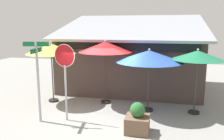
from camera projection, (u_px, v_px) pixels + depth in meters
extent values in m
cube|color=gray|center=(101.00, 118.00, 8.83)|extent=(28.00, 28.00, 0.10)
cube|color=#473833|center=(132.00, 62.00, 12.87)|extent=(7.02, 4.83, 2.91)
cube|color=#999EA8|center=(132.00, 26.00, 12.37)|extent=(7.52, 5.42, 1.36)
cube|color=black|center=(124.00, 45.00, 10.30)|extent=(6.42, 0.16, 0.44)
cylinder|color=#A8AAB2|center=(38.00, 82.00, 8.17)|extent=(0.09, 0.09, 2.89)
cube|color=#116B38|center=(36.00, 44.00, 7.91)|extent=(0.92, 0.16, 0.16)
cube|color=#116B38|center=(36.00, 50.00, 7.96)|extent=(0.16, 0.92, 0.16)
cube|color=white|center=(50.00, 44.00, 7.87)|extent=(0.06, 0.04, 0.16)
cylinder|color=#A8AAB2|center=(66.00, 93.00, 8.36)|extent=(0.07, 0.07, 2.04)
cylinder|color=white|center=(64.00, 56.00, 8.10)|extent=(0.81, 0.12, 0.81)
cylinder|color=red|center=(64.00, 56.00, 8.10)|extent=(0.76, 0.13, 0.76)
cylinder|color=black|center=(54.00, 100.00, 10.67)|extent=(0.44, 0.44, 0.08)
cylinder|color=#333335|center=(52.00, 77.00, 10.47)|extent=(0.05, 0.05, 2.24)
cone|color=#EAD14C|center=(51.00, 49.00, 10.23)|extent=(2.18, 2.18, 0.44)
sphere|color=silver|center=(51.00, 43.00, 10.18)|extent=(0.08, 0.08, 0.08)
cylinder|color=black|center=(106.00, 102.00, 10.46)|extent=(0.44, 0.44, 0.08)
cylinder|color=#333335|center=(106.00, 77.00, 10.24)|extent=(0.05, 0.05, 2.34)
cone|color=#B21E23|center=(105.00, 47.00, 9.99)|extent=(2.32, 2.32, 0.44)
sphere|color=silver|center=(105.00, 41.00, 9.95)|extent=(0.08, 0.08, 0.08)
cylinder|color=black|center=(148.00, 110.00, 9.48)|extent=(0.44, 0.44, 0.08)
cylinder|color=#333335|center=(148.00, 86.00, 9.29)|extent=(0.05, 0.05, 2.07)
cone|color=#2D56B7|center=(149.00, 56.00, 9.06)|extent=(2.62, 2.62, 0.45)
sphere|color=silver|center=(149.00, 49.00, 9.02)|extent=(0.08, 0.08, 0.08)
cylinder|color=black|center=(194.00, 112.00, 9.20)|extent=(0.44, 0.44, 0.08)
cylinder|color=#333335|center=(196.00, 86.00, 9.00)|extent=(0.05, 0.05, 2.19)
cone|color=#1E724C|center=(198.00, 55.00, 8.77)|extent=(1.95, 1.95, 0.35)
sphere|color=silver|center=(198.00, 50.00, 8.73)|extent=(0.08, 0.08, 0.08)
cube|color=brown|center=(137.00, 124.00, 7.53)|extent=(0.76, 0.76, 0.54)
sphere|color=#28602D|center=(138.00, 110.00, 7.44)|extent=(0.49, 0.49, 0.49)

